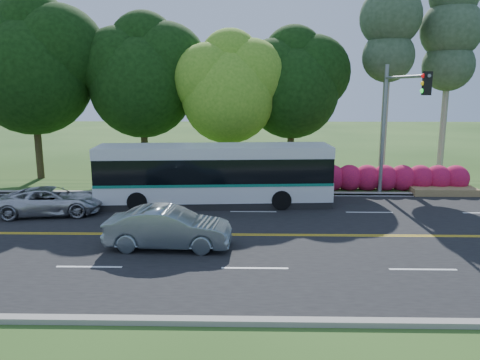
{
  "coord_description": "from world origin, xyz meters",
  "views": [
    {
      "loc": [
        -0.69,
        -18.0,
        5.93
      ],
      "look_at": [
        -1.1,
        2.0,
        1.86
      ],
      "focal_mm": 35.0,
      "sensor_mm": 36.0,
      "label": 1
    }
  ],
  "objects_px": {
    "traffic_signal": "(395,111)",
    "transit_bus": "(214,176)",
    "sedan": "(169,228)",
    "suv": "(52,201)"
  },
  "relations": [
    {
      "from": "traffic_signal",
      "to": "transit_bus",
      "type": "bearing_deg",
      "value": -176.2
    },
    {
      "from": "transit_bus",
      "to": "sedan",
      "type": "distance_m",
      "value": 6.54
    },
    {
      "from": "traffic_signal",
      "to": "sedan",
      "type": "height_order",
      "value": "traffic_signal"
    },
    {
      "from": "sedan",
      "to": "suv",
      "type": "xyz_separation_m",
      "value": [
        -6.23,
        4.46,
        -0.12
      ]
    },
    {
      "from": "traffic_signal",
      "to": "sedan",
      "type": "distance_m",
      "value": 12.92
    },
    {
      "from": "sedan",
      "to": "suv",
      "type": "relative_size",
      "value": 1.0
    },
    {
      "from": "transit_bus",
      "to": "suv",
      "type": "relative_size",
      "value": 2.53
    },
    {
      "from": "transit_bus",
      "to": "traffic_signal",
      "type": "bearing_deg",
      "value": -0.22
    },
    {
      "from": "transit_bus",
      "to": "suv",
      "type": "bearing_deg",
      "value": -169.5
    },
    {
      "from": "transit_bus",
      "to": "sedan",
      "type": "bearing_deg",
      "value": -104.74
    }
  ]
}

